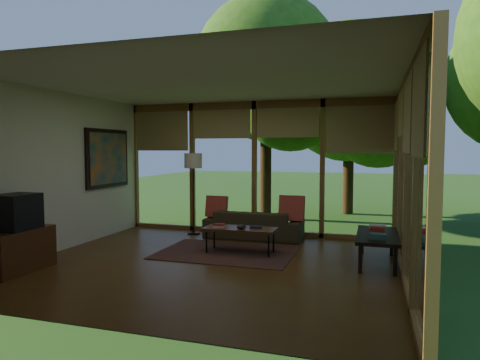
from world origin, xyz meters
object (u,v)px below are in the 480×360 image
(sofa, at_px, (254,224))
(television, at_px, (17,212))
(media_cabinet, at_px, (17,250))
(floor_lamp, at_px, (193,165))
(side_console, at_px, (377,237))
(coffee_table, at_px, (240,230))

(sofa, distance_m, television, 4.13)
(media_cabinet, height_order, floor_lamp, floor_lamp)
(sofa, bearing_deg, television, 50.24)
(media_cabinet, height_order, side_console, media_cabinet)
(media_cabinet, distance_m, side_console, 5.24)
(side_console, bearing_deg, floor_lamp, 159.73)
(side_console, bearing_deg, television, -158.28)
(sofa, distance_m, floor_lamp, 1.73)
(coffee_table, bearing_deg, floor_lamp, 137.30)
(television, bearing_deg, coffee_table, 36.25)
(sofa, relative_size, television, 3.40)
(television, xyz_separation_m, floor_lamp, (1.28, 3.25, 0.56))
(television, relative_size, side_console, 0.39)
(sofa, xyz_separation_m, floor_lamp, (-1.30, 0.08, 1.13))
(media_cabinet, relative_size, coffee_table, 0.83)
(television, relative_size, floor_lamp, 0.33)
(television, bearing_deg, sofa, 50.92)
(television, bearing_deg, side_console, 21.72)
(sofa, xyz_separation_m, coffee_table, (0.10, -1.21, 0.12))
(floor_lamp, bearing_deg, side_console, -20.27)
(floor_lamp, distance_m, side_console, 3.93)
(side_console, bearing_deg, media_cabinet, -158.36)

